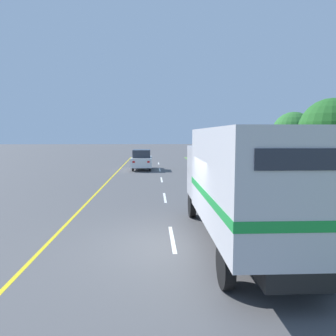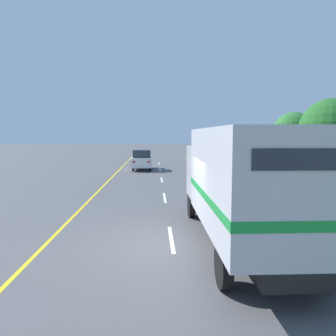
# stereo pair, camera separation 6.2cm
# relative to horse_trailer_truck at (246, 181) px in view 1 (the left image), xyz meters

# --- Properties ---
(ground_plane) EXTENTS (200.00, 200.00, 0.00)m
(ground_plane) POSITION_rel_horse_trailer_truck_xyz_m (-2.00, 0.24, -1.90)
(ground_plane) COLOR #515154
(edge_line_yellow) EXTENTS (0.12, 51.13, 0.01)m
(edge_line_yellow) POSITION_rel_horse_trailer_truck_xyz_m (-5.70, 11.64, -1.90)
(edge_line_yellow) COLOR yellow
(edge_line_yellow) RESTS_ON ground
(centre_dash_near) EXTENTS (0.12, 2.60, 0.01)m
(centre_dash_near) POSITION_rel_horse_trailer_truck_xyz_m (-2.00, 0.87, -1.90)
(centre_dash_near) COLOR white
(centre_dash_near) RESTS_ON ground
(centre_dash_mid_a) EXTENTS (0.12, 2.60, 0.01)m
(centre_dash_mid_a) POSITION_rel_horse_trailer_truck_xyz_m (-2.00, 7.47, -1.90)
(centre_dash_mid_a) COLOR white
(centre_dash_mid_a) RESTS_ON ground
(centre_dash_mid_b) EXTENTS (0.12, 2.60, 0.01)m
(centre_dash_mid_b) POSITION_rel_horse_trailer_truck_xyz_m (-2.00, 14.07, -1.90)
(centre_dash_mid_b) COLOR white
(centre_dash_mid_b) RESTS_ON ground
(centre_dash_far) EXTENTS (0.12, 2.60, 0.01)m
(centre_dash_far) POSITION_rel_horse_trailer_truck_xyz_m (-2.00, 20.67, -1.90)
(centre_dash_far) COLOR white
(centre_dash_far) RESTS_ON ground
(centre_dash_farthest) EXTENTS (0.12, 2.60, 0.01)m
(centre_dash_farthest) POSITION_rel_horse_trailer_truck_xyz_m (-2.00, 27.27, -1.90)
(centre_dash_farthest) COLOR white
(centre_dash_farthest) RESTS_ON ground
(horse_trailer_truck) EXTENTS (2.53, 7.99, 3.36)m
(horse_trailer_truck) POSITION_rel_horse_trailer_truck_xyz_m (0.00, 0.00, 0.00)
(horse_trailer_truck) COLOR black
(horse_trailer_truck) RESTS_ON ground
(lead_car_white) EXTENTS (1.80, 4.02, 1.83)m
(lead_car_white) POSITION_rel_horse_trailer_truck_xyz_m (-3.62, 20.79, -0.97)
(lead_car_white) COLOR black
(lead_car_white) RESTS_ON ground
(highway_sign) EXTENTS (2.22, 0.09, 3.07)m
(highway_sign) POSITION_rel_horse_trailer_truck_xyz_m (4.61, 7.65, 0.11)
(highway_sign) COLOR #9E9EA3
(highway_sign) RESTS_ON ground
(roadside_tree_near) EXTENTS (4.30, 4.30, 5.60)m
(roadside_tree_near) POSITION_rel_horse_trailer_truck_xyz_m (9.28, 12.44, 1.54)
(roadside_tree_near) COLOR brown
(roadside_tree_near) RESTS_ON ground
(roadside_tree_mid) EXTENTS (3.91, 3.91, 5.31)m
(roadside_tree_mid) POSITION_rel_horse_trailer_truck_xyz_m (10.63, 21.53, 1.44)
(roadside_tree_mid) COLOR brown
(roadside_tree_mid) RESTS_ON ground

